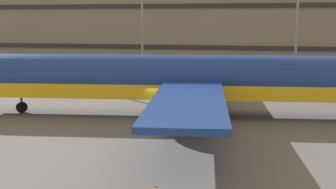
% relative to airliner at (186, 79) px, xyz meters
% --- Properties ---
extents(ground_plane, '(600.00, 600.00, 0.00)m').
position_rel_airliner_xyz_m(ground_plane, '(-1.55, -1.50, -2.99)').
color(ground_plane, '#5B5B60').
extents(terminal_structure, '(133.04, 21.87, 19.97)m').
position_rel_airliner_xyz_m(terminal_structure, '(-1.55, 47.74, 7.00)').
color(terminal_structure, gray).
rests_on(terminal_structure, ground_plane).
extents(airliner, '(41.40, 33.67, 10.40)m').
position_rel_airliner_xyz_m(airliner, '(0.00, 0.00, 0.00)').
color(airliner, navy).
rests_on(airliner, ground_plane).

